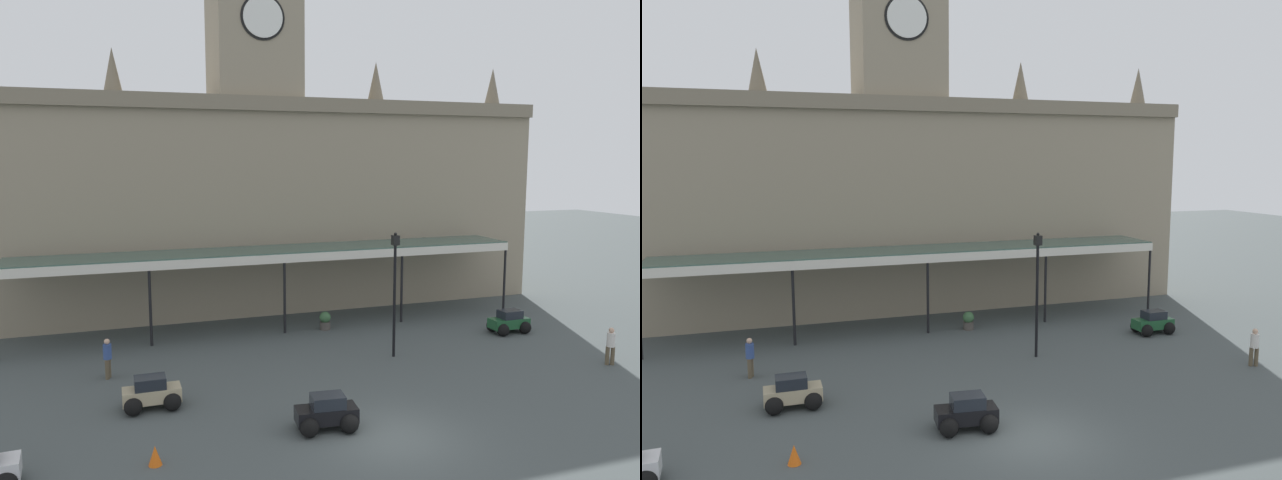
# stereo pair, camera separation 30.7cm
# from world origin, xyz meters

# --- Properties ---
(ground_plane) EXTENTS (140.00, 140.00, 0.00)m
(ground_plane) POSITION_xyz_m (0.00, 0.00, 0.00)
(ground_plane) COLOR #454C4C
(station_building) EXTENTS (34.87, 5.77, 20.17)m
(station_building) POSITION_xyz_m (0.00, 19.03, 6.99)
(station_building) COLOR gray
(station_building) RESTS_ON ground
(entrance_canopy) EXTENTS (26.84, 3.26, 4.21)m
(entrance_canopy) POSITION_xyz_m (0.00, 13.94, 4.06)
(entrance_canopy) COLOR #38564C
(entrance_canopy) RESTS_ON ground
(car_black_sedan) EXTENTS (2.13, 1.66, 1.19)m
(car_black_sedan) POSITION_xyz_m (-1.80, 1.27, 0.50)
(car_black_sedan) COLOR black
(car_black_sedan) RESTS_ON ground
(car_green_sedan) EXTENTS (2.06, 1.54, 1.19)m
(car_green_sedan) POSITION_xyz_m (11.00, 8.93, 0.50)
(car_green_sedan) COLOR #1E512D
(car_green_sedan) RESTS_ON ground
(car_beige_sedan) EXTENTS (2.05, 1.52, 1.19)m
(car_beige_sedan) POSITION_xyz_m (-7.18, 4.96, 0.50)
(car_beige_sedan) COLOR tan
(car_beige_sedan) RESTS_ON ground
(pedestrian_beside_cars) EXTENTS (0.37, 0.34, 1.67)m
(pedestrian_beside_cars) POSITION_xyz_m (12.10, 3.26, 0.91)
(pedestrian_beside_cars) COLOR brown
(pedestrian_beside_cars) RESTS_ON ground
(pedestrian_near_entrance) EXTENTS (0.34, 0.38, 1.67)m
(pedestrian_near_entrance) POSITION_xyz_m (-8.67, 8.71, 0.91)
(pedestrian_near_entrance) COLOR brown
(pedestrian_near_entrance) RESTS_ON ground
(victorian_lamppost) EXTENTS (0.30, 0.30, 5.70)m
(victorian_lamppost) POSITION_xyz_m (3.65, 7.40, 3.49)
(victorian_lamppost) COLOR black
(victorian_lamppost) RESTS_ON ground
(traffic_cone) EXTENTS (0.40, 0.40, 0.60)m
(traffic_cone) POSITION_xyz_m (-7.39, 0.65, 0.30)
(traffic_cone) COLOR orange
(traffic_cone) RESTS_ON ground
(planter_forecourt_centre) EXTENTS (0.60, 0.60, 0.96)m
(planter_forecourt_centre) POSITION_xyz_m (2.18, 12.61, 0.49)
(planter_forecourt_centre) COLOR #47423D
(planter_forecourt_centre) RESTS_ON ground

